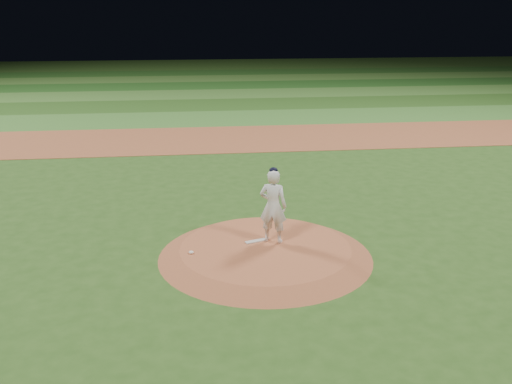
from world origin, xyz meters
TOP-DOWN VIEW (x-y plane):
  - ground at (0.00, 0.00)m, footprint 120.00×120.00m
  - infield_dirt_band at (0.00, 14.00)m, footprint 70.00×6.00m
  - outfield_stripe_0 at (0.00, 19.50)m, footprint 70.00×5.00m
  - outfield_stripe_1 at (0.00, 24.50)m, footprint 70.00×5.00m
  - outfield_stripe_2 at (0.00, 29.50)m, footprint 70.00×5.00m
  - outfield_stripe_3 at (0.00, 34.50)m, footprint 70.00×5.00m
  - outfield_stripe_4 at (0.00, 39.50)m, footprint 70.00×5.00m
  - outfield_stripe_5 at (0.00, 44.50)m, footprint 70.00×5.00m
  - pitchers_mound at (0.00, 0.00)m, footprint 5.50×5.50m
  - pitching_rubber at (-0.21, 0.39)m, footprint 0.58×0.32m
  - rosin_bag at (-1.90, -0.18)m, footprint 0.12×0.12m
  - pitcher_on_mound at (0.25, 0.35)m, footprint 0.84×0.71m

SIDE VIEW (x-z plane):
  - ground at x=0.00m, z-range 0.00..0.00m
  - outfield_stripe_0 at x=0.00m, z-range 0.00..0.02m
  - outfield_stripe_1 at x=0.00m, z-range 0.00..0.02m
  - outfield_stripe_2 at x=0.00m, z-range 0.00..0.02m
  - outfield_stripe_3 at x=0.00m, z-range 0.00..0.02m
  - outfield_stripe_4 at x=0.00m, z-range 0.00..0.02m
  - outfield_stripe_5 at x=0.00m, z-range 0.00..0.02m
  - infield_dirt_band at x=0.00m, z-range 0.00..0.02m
  - pitchers_mound at x=0.00m, z-range 0.00..0.25m
  - pitching_rubber at x=-0.21m, z-range 0.25..0.28m
  - rosin_bag at x=-1.90m, z-range 0.25..0.32m
  - pitcher_on_mound at x=0.25m, z-range 0.23..2.26m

